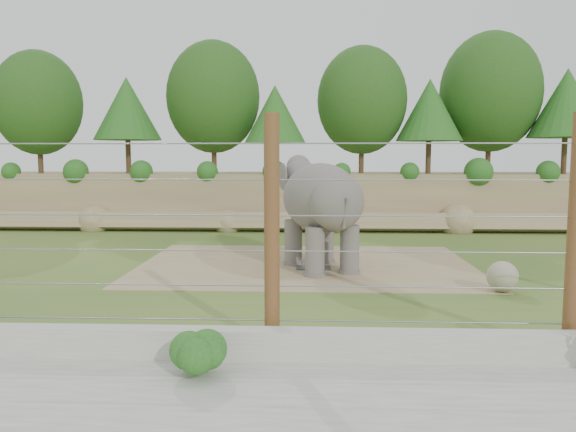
{
  "coord_description": "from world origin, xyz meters",
  "views": [
    {
      "loc": [
        0.66,
        -13.81,
        3.29
      ],
      "look_at": [
        0.0,
        2.0,
        1.6
      ],
      "focal_mm": 35.0,
      "sensor_mm": 36.0,
      "label": 1
    }
  ],
  "objects": [
    {
      "name": "ground",
      "position": [
        0.0,
        0.0,
        0.0
      ],
      "size": [
        90.0,
        90.0,
        0.0
      ],
      "primitive_type": "plane",
      "color": "#3A6223",
      "rests_on": "ground"
    },
    {
      "name": "back_embankment",
      "position": [
        0.59,
        12.68,
        3.97
      ],
      "size": [
        30.0,
        5.52,
        8.77
      ],
      "color": "#837154",
      "rests_on": "ground"
    },
    {
      "name": "dirt_patch",
      "position": [
        0.5,
        3.0,
        0.01
      ],
      "size": [
        10.0,
        7.0,
        0.02
      ],
      "primitive_type": "cube",
      "color": "#9D8361",
      "rests_on": "ground"
    },
    {
      "name": "drain_grate",
      "position": [
        0.73,
        2.36,
        0.04
      ],
      "size": [
        1.0,
        0.6,
        0.03
      ],
      "primitive_type": "cube",
      "color": "#262628",
      "rests_on": "dirt_patch"
    },
    {
      "name": "elephant",
      "position": [
        0.93,
        2.33,
        1.62
      ],
      "size": [
        3.09,
        4.35,
        3.24
      ],
      "primitive_type": null,
      "rotation": [
        0.0,
        0.0,
        0.39
      ],
      "color": "#5E5A55",
      "rests_on": "ground"
    },
    {
      "name": "stone_ball",
      "position": [
        5.28,
        -0.3,
        0.4
      ],
      "size": [
        0.75,
        0.75,
        0.75
      ],
      "primitive_type": "sphere",
      "color": "gray",
      "rests_on": "dirt_patch"
    },
    {
      "name": "retaining_wall",
      "position": [
        0.0,
        -5.0,
        0.25
      ],
      "size": [
        26.0,
        0.35,
        0.5
      ],
      "primitive_type": "cube",
      "color": "#9D9B91",
      "rests_on": "ground"
    },
    {
      "name": "walkway",
      "position": [
        0.0,
        -7.0,
        0.01
      ],
      "size": [
        26.0,
        4.0,
        0.01
      ],
      "primitive_type": "cube",
      "color": "#9D9B91",
      "rests_on": "ground"
    },
    {
      "name": "barrier_fence",
      "position": [
        0.0,
        -4.5,
        2.0
      ],
      "size": [
        20.26,
        0.26,
        4.0
      ],
      "color": "brown",
      "rests_on": "ground"
    },
    {
      "name": "walkway_shrub",
      "position": [
        -1.0,
        -5.8,
        0.32
      ],
      "size": [
        0.61,
        0.61,
        0.61
      ],
      "primitive_type": "sphere",
      "color": "#215F1D",
      "rests_on": "walkway"
    }
  ]
}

